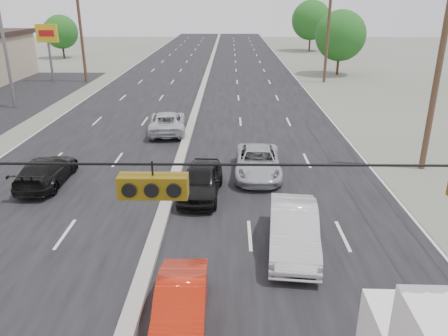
{
  "coord_description": "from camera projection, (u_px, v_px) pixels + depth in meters",
  "views": [
    {
      "loc": [
        2.65,
        -6.02,
        8.07
      ],
      "look_at": [
        2.44,
        9.18,
        2.2
      ],
      "focal_mm": 35.0,
      "sensor_mm": 36.0,
      "label": 1
    }
  ],
  "objects": [
    {
      "name": "utility_pole_right_c",
      "position": [
        328.0,
        31.0,
        43.87
      ],
      "size": [
        1.6,
        0.3,
        10.0
      ],
      "color": "#422D1E",
      "rests_on": "ground"
    },
    {
      "name": "tree_right_far",
      "position": [
        311.0,
        20.0,
        71.86
      ],
      "size": [
        6.4,
        6.4,
        8.16
      ],
      "color": "#382619",
      "rests_on": "ground"
    },
    {
      "name": "traffic_signals",
      "position": [
        147.0,
        183.0,
        6.56
      ],
      "size": [
        25.0,
        0.3,
        0.54
      ],
      "color": "black",
      "rests_on": "ground"
    },
    {
      "name": "tree_right_mid",
      "position": [
        340.0,
        36.0,
        48.78
      ],
      "size": [
        5.6,
        5.6,
        7.14
      ],
      "color": "#382619",
      "rests_on": "ground"
    },
    {
      "name": "oncoming_far",
      "position": [
        167.0,
        122.0,
        28.16
      ],
      "size": [
        2.77,
        5.11,
        1.36
      ],
      "primitive_type": "imported",
      "rotation": [
        0.0,
        0.0,
        3.25
      ],
      "color": "#B4B8BC",
      "rests_on": "ground"
    },
    {
      "name": "center_median",
      "position": [
        198.0,
        102.0,
        36.5
      ],
      "size": [
        0.5,
        160.0,
        0.2
      ],
      "primitive_type": "cube",
      "color": "gray",
      "rests_on": "ground"
    },
    {
      "name": "oncoming_near",
      "position": [
        46.0,
        171.0,
        20.24
      ],
      "size": [
        1.85,
        4.46,
        1.29
      ],
      "primitive_type": "imported",
      "rotation": [
        0.0,
        0.0,
        3.15
      ],
      "color": "black",
      "rests_on": "ground"
    },
    {
      "name": "red_sedan",
      "position": [
        181.0,
        307.0,
        11.32
      ],
      "size": [
        1.38,
        3.78,
        1.24
      ],
      "primitive_type": "imported",
      "rotation": [
        0.0,
        0.0,
        0.02
      ],
      "color": "red",
      "rests_on": "ground"
    },
    {
      "name": "queue_car_c",
      "position": [
        258.0,
        163.0,
        21.27
      ],
      "size": [
        2.35,
        4.81,
        1.32
      ],
      "primitive_type": "imported",
      "rotation": [
        0.0,
        0.0,
        -0.04
      ],
      "color": "#A6A9AE",
      "rests_on": "ground"
    },
    {
      "name": "utility_pole_left_c",
      "position": [
        81.0,
        31.0,
        44.18
      ],
      "size": [
        1.6,
        0.3,
        10.0
      ],
      "color": "#422D1E",
      "rests_on": "ground"
    },
    {
      "name": "pole_sign_far",
      "position": [
        48.0,
        38.0,
        44.48
      ],
      "size": [
        2.2,
        0.25,
        6.0
      ],
      "color": "slate",
      "rests_on": "ground"
    },
    {
      "name": "tree_left_far",
      "position": [
        61.0,
        32.0,
        63.46
      ],
      "size": [
        4.8,
        4.8,
        6.12
      ],
      "color": "#382619",
      "rests_on": "ground"
    },
    {
      "name": "road_surface",
      "position": [
        198.0,
        103.0,
        36.54
      ],
      "size": [
        20.0,
        160.0,
        0.02
      ],
      "primitive_type": "cube",
      "color": "black",
      "rests_on": "ground"
    },
    {
      "name": "utility_pole_right_b",
      "position": [
        439.0,
        67.0,
        20.55
      ],
      "size": [
        1.6,
        0.3,
        10.0
      ],
      "color": "#422D1E",
      "rests_on": "ground"
    },
    {
      "name": "queue_car_b",
      "position": [
        293.0,
        230.0,
        14.84
      ],
      "size": [
        2.03,
        4.7,
        1.51
      ],
      "primitive_type": "imported",
      "rotation": [
        0.0,
        0.0,
        -0.1
      ],
      "color": "silver",
      "rests_on": "ground"
    },
    {
      "name": "queue_car_a",
      "position": [
        201.0,
        181.0,
        18.98
      ],
      "size": [
        1.97,
        4.29,
        1.43
      ],
      "primitive_type": "imported",
      "rotation": [
        0.0,
        0.0,
        -0.07
      ],
      "color": "black",
      "rests_on": "ground"
    }
  ]
}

